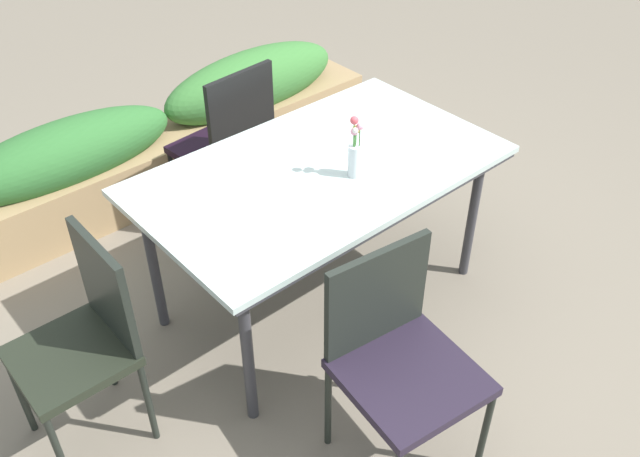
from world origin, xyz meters
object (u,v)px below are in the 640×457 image
at_px(chair_far_side, 229,140).
at_px(chair_near_left, 398,352).
at_px(chair_end_left, 85,335).
at_px(dining_table, 320,178).
at_px(flower_vase, 355,152).
at_px(planter_box, 171,137).

height_order(chair_far_side, chair_near_left, chair_far_side).
bearing_deg(chair_far_side, chair_end_left, -151.27).
bearing_deg(chair_far_side, chair_near_left, -109.24).
bearing_deg(dining_table, flower_vase, -65.39).
bearing_deg(planter_box, chair_end_left, -130.65).
height_order(dining_table, flower_vase, flower_vase).
xyz_separation_m(chair_near_left, chair_end_left, (-0.83, 0.84, -0.00)).
bearing_deg(planter_box, chair_near_left, -99.62).
xyz_separation_m(dining_table, chair_far_side, (0.07, 0.83, -0.21)).
bearing_deg(planter_box, flower_vase, -88.39).
distance_m(chair_near_left, planter_box, 2.29).
distance_m(chair_far_side, chair_near_left, 1.73).
bearing_deg(chair_end_left, planter_box, -40.14).
relative_size(chair_near_left, flower_vase, 3.17).
distance_m(chair_near_left, flower_vase, 0.89).
bearing_deg(flower_vase, chair_far_side, 89.80).
bearing_deg(planter_box, chair_far_side, -85.27).
bearing_deg(flower_vase, chair_end_left, 173.24).
bearing_deg(dining_table, planter_box, 89.01).
distance_m(dining_table, chair_end_left, 1.20).
height_order(dining_table, chair_far_side, chair_far_side).
distance_m(chair_far_side, planter_box, 0.61).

